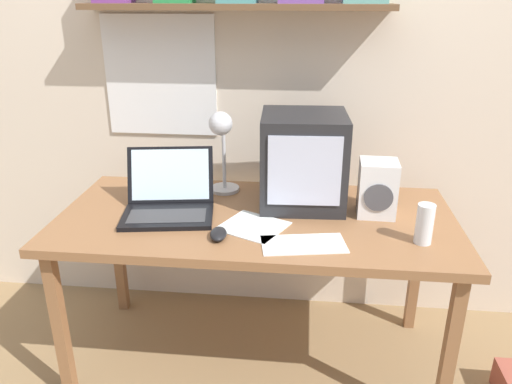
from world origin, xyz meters
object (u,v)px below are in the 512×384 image
laptop (169,198)px  desk_lamp (222,139)px  computer_mouse (218,234)px  loose_paper_near_monitor (171,190)px  crt_monitor (303,160)px  space_heater (377,188)px  loose_paper_near_laptop (304,244)px  juice_glass (424,226)px  printed_handout (252,226)px  corner_desk (256,229)px

laptop → desk_lamp: size_ratio=1.07×
computer_mouse → loose_paper_near_monitor: (-0.29, 0.43, -0.01)m
crt_monitor → space_heater: (0.29, -0.08, -0.08)m
computer_mouse → loose_paper_near_laptop: (0.31, -0.02, -0.01)m
juice_glass → printed_handout: juice_glass is taller
desk_lamp → juice_glass: (0.78, -0.37, -0.18)m
desk_lamp → computer_mouse: bearing=-82.7°
laptop → computer_mouse: size_ratio=3.60×
laptop → juice_glass: bearing=-18.8°
juice_glass → crt_monitor: bearing=144.5°
desk_lamp → printed_handout: 0.43m
laptop → space_heater: 0.83m
computer_mouse → printed_handout: computer_mouse is taller
crt_monitor → computer_mouse: crt_monitor is taller
corner_desk → space_heater: 0.51m
computer_mouse → loose_paper_near_laptop: computer_mouse is taller
space_heater → computer_mouse: 0.65m
corner_desk → crt_monitor: bearing=38.7°
corner_desk → loose_paper_near_monitor: bearing=151.2°
corner_desk → loose_paper_near_laptop: (0.19, -0.23, 0.06)m
crt_monitor → computer_mouse: size_ratio=3.45×
laptop → loose_paper_near_laptop: bearing=-31.8°
juice_glass → computer_mouse: juice_glass is taller
loose_paper_near_monitor → corner_desk: bearing=-28.8°
space_heater → crt_monitor: bearing=167.1°
space_heater → loose_paper_near_laptop: (-0.28, -0.29, -0.11)m
corner_desk → computer_mouse: 0.25m
space_heater → loose_paper_near_laptop: 0.42m
space_heater → printed_handout: size_ratio=0.75×
corner_desk → printed_handout: bearing=-92.1°
printed_handout → loose_paper_near_laptop: same height
printed_handout → space_heater: bearing=19.3°
space_heater → desk_lamp: bearing=169.5°
crt_monitor → laptop: crt_monitor is taller
corner_desk → printed_handout: size_ratio=5.35×
laptop → corner_desk: bearing=-9.2°
crt_monitor → space_heater: size_ratio=1.72×
laptop → printed_handout: 0.37m
laptop → computer_mouse: bearing=-50.4°
crt_monitor → loose_paper_near_laptop: 0.42m
crt_monitor → desk_lamp: crt_monitor is taller
laptop → loose_paper_near_monitor: bearing=95.2°
space_heater → loose_paper_near_laptop: space_heater is taller
corner_desk → laptop: (-0.35, 0.00, 0.12)m
laptop → space_heater: bearing=-4.6°
corner_desk → juice_glass: (0.61, -0.17, 0.12)m
desk_lamp → corner_desk: bearing=-51.0°
laptop → loose_paper_near_monitor: size_ratio=1.34×
juice_glass → loose_paper_near_monitor: (-1.02, 0.39, -0.06)m
crt_monitor → laptop: (-0.53, -0.14, -0.13)m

